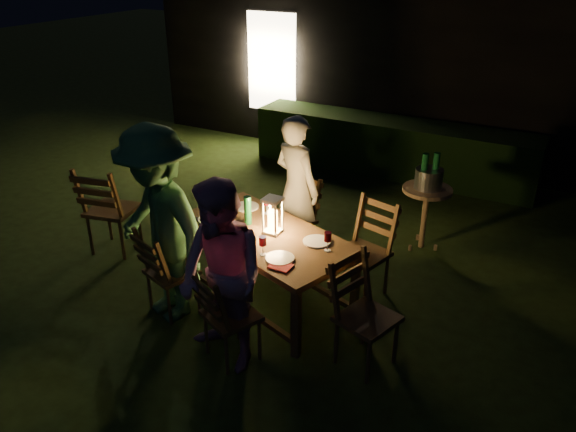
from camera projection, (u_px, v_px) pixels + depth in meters
The scene contains 29 objects.
garden_envelope at pixel (471, 45), 9.53m from camera, with size 40.00×40.00×3.20m.
dining_table at pixel (265, 240), 5.20m from camera, with size 1.95×1.40×0.73m.
chair_near_left at pixel (171, 286), 5.20m from camera, with size 0.52×0.54×0.92m.
chair_near_right at pixel (230, 330), 4.60m from camera, with size 0.55×0.56×0.91m.
chair_far_left at pixel (293, 233), 6.13m from camera, with size 0.54×0.56×0.94m.
chair_far_right at pixel (363, 267), 5.46m from camera, with size 0.55×0.57×0.99m.
chair_end at pixel (364, 333), 4.54m from camera, with size 0.57×0.55×0.97m.
chair_spare at pixel (113, 224), 6.22m from camera, with size 0.58×0.61×1.08m.
person_house_side at pixel (297, 188), 5.93m from camera, with size 0.58×0.38×1.59m, color white.
person_opp_right at pixel (222, 278), 4.34m from camera, with size 0.78×0.61×1.60m, color #AE78A1.
person_opp_left at pixel (160, 226), 4.89m from camera, with size 1.18×0.68×1.83m, color #3A7443.
lantern at pixel (273, 217), 5.09m from camera, with size 0.16×0.16×0.35m.
plate_far_left at pixel (247, 206), 5.66m from camera, with size 0.25×0.25×0.01m, color white.
plate_near_left at pixel (211, 220), 5.39m from camera, with size 0.25×0.25×0.01m, color white.
plate_far_right at pixel (317, 241), 5.00m from camera, with size 0.25×0.25×0.01m, color white.
plate_near_right at pixel (280, 258), 4.73m from camera, with size 0.25×0.25×0.01m, color white.
wineglass_a at pixel (267, 205), 5.50m from camera, with size 0.06×0.06×0.18m, color #59070F, non-canonical shape.
wineglass_b at pixel (209, 204), 5.53m from camera, with size 0.06×0.06×0.18m, color #59070F, non-canonical shape.
wineglass_c at pixel (263, 246), 4.76m from camera, with size 0.06×0.06×0.18m, color #59070F, non-canonical shape.
wineglass_d at pixel (328, 242), 4.82m from camera, with size 0.06×0.06×0.18m, color #59070F, non-canonical shape.
wineglass_e at pixel (232, 231), 5.01m from camera, with size 0.06×0.06×0.18m, color silver, non-canonical shape.
bottle_table at pixel (248, 210), 5.27m from camera, with size 0.07×0.07×0.28m, color #0F471E.
napkin_left at pixel (227, 237), 5.07m from camera, with size 0.18×0.14×0.01m, color red.
napkin_right at pixel (281, 266), 4.62m from camera, with size 0.18×0.14×0.01m, color red.
phone at pixel (200, 220), 5.39m from camera, with size 0.14×0.07×0.01m, color black.
side_table at pixel (427, 195), 6.15m from camera, with size 0.54×0.54×0.73m.
ice_bucket at pixel (429, 179), 6.07m from camera, with size 0.30×0.30×0.22m, color #A5A8AD.
bottle_bucket_a at pixel (424, 175), 6.03m from camera, with size 0.07×0.07×0.32m, color #0F471E.
bottle_bucket_b at pixel (435, 174), 6.05m from camera, with size 0.07×0.07×0.32m, color #0F471E.
Camera 1 is at (1.97, -3.97, 3.13)m, focal length 35.00 mm.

